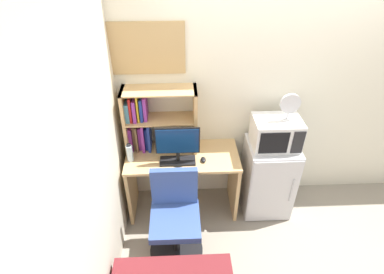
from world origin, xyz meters
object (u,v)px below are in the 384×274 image
at_px(monitor, 178,143).
at_px(wall_corkboard, 145,49).
at_px(keyboard, 178,161).
at_px(computer_mouse, 203,160).
at_px(mini_fridge, 268,177).
at_px(water_bottle, 130,153).
at_px(microwave, 276,133).
at_px(desk_fan, 290,105).
at_px(desk_chair, 175,221).
at_px(hutch_bookshelf, 149,120).

relative_size(monitor, wall_corkboard, 0.59).
xyz_separation_m(keyboard, wall_corkboard, (-0.27, 0.37, 1.04)).
relative_size(computer_mouse, mini_fridge, 0.10).
relative_size(keyboard, water_bottle, 1.76).
bearing_deg(water_bottle, microwave, 1.40).
relative_size(keyboard, mini_fridge, 0.41).
relative_size(desk_fan, desk_chair, 0.31).
relative_size(monitor, desk_chair, 0.47).
bearing_deg(computer_mouse, desk_chair, -123.75).
relative_size(monitor, microwave, 0.93).
bearing_deg(mini_fridge, wall_corkboard, 167.08).
bearing_deg(desk_chair, wall_corkboard, 105.93).
bearing_deg(keyboard, desk_chair, -94.61).
bearing_deg(desk_chair, microwave, 27.16).
bearing_deg(monitor, desk_chair, -95.20).
xyz_separation_m(hutch_bookshelf, computer_mouse, (0.54, -0.26, -0.33)).
height_order(hutch_bookshelf, computer_mouse, hutch_bookshelf).
relative_size(monitor, desk_fan, 1.54).
bearing_deg(mini_fridge, keyboard, -175.59).
bearing_deg(keyboard, wall_corkboard, 126.27).
height_order(hutch_bookshelf, water_bottle, hutch_bookshelf).
bearing_deg(water_bottle, keyboard, -5.18).
bearing_deg(desk_fan, keyboard, -176.08).
bearing_deg(hutch_bookshelf, computer_mouse, -25.27).
xyz_separation_m(mini_fridge, desk_fan, (0.08, -0.00, 0.91)).
height_order(hutch_bookshelf, wall_corkboard, wall_corkboard).
height_order(computer_mouse, water_bottle, water_bottle).
distance_m(keyboard, microwave, 1.03).
height_order(computer_mouse, mini_fridge, mini_fridge).
relative_size(monitor, keyboard, 1.21).
bearing_deg(mini_fridge, water_bottle, -178.72).
bearing_deg(keyboard, computer_mouse, -0.66).
height_order(water_bottle, mini_fridge, water_bottle).
distance_m(mini_fridge, wall_corkboard, 1.89).
bearing_deg(desk_fan, water_bottle, -178.90).
bearing_deg(hutch_bookshelf, microwave, -7.77).
xyz_separation_m(monitor, keyboard, (-0.00, 0.00, -0.22)).
bearing_deg(computer_mouse, monitor, -179.87).
distance_m(desk_fan, desk_chair, 1.55).
bearing_deg(wall_corkboard, monitor, -53.56).
bearing_deg(computer_mouse, water_bottle, 176.41).
distance_m(monitor, desk_fan, 1.13).
bearing_deg(wall_corkboard, desk_fan, -12.30).
height_order(microwave, desk_chair, microwave).
distance_m(hutch_bookshelf, mini_fridge, 1.46).
distance_m(hutch_bookshelf, computer_mouse, 0.69).
height_order(monitor, water_bottle, monitor).
bearing_deg(keyboard, microwave, 4.59).
xyz_separation_m(computer_mouse, microwave, (0.73, 0.08, 0.25)).
xyz_separation_m(computer_mouse, mini_fridge, (0.73, 0.08, -0.35)).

